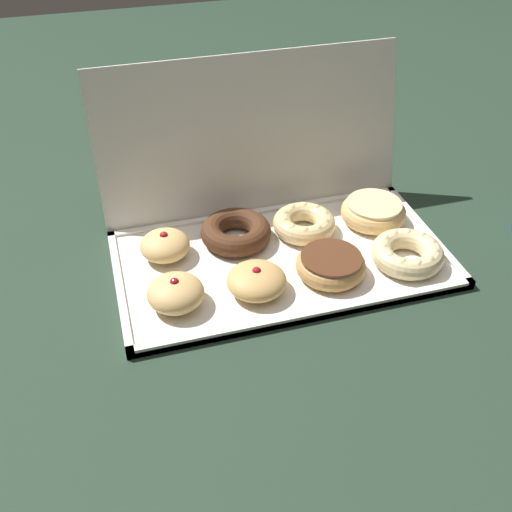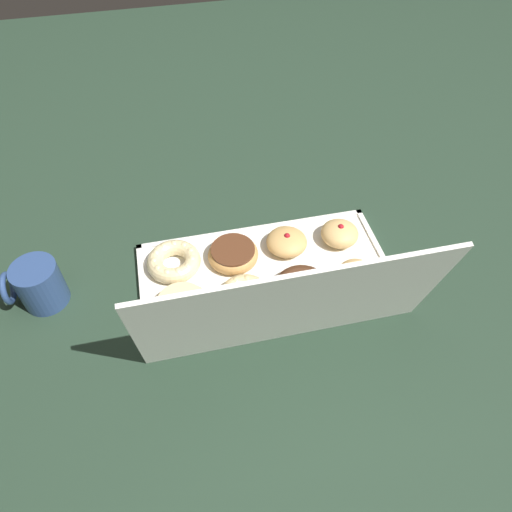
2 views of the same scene
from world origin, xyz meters
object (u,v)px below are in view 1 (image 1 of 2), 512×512
object	(u,v)px
chocolate_cake_ring_donut_5	(236,232)
cruller_donut_6	(304,223)
jelly_filled_donut_4	(165,245)
glazed_ring_donut_7	(373,211)
jelly_filled_donut_1	(257,281)
cruller_donut_3	(407,253)
donut_box	(282,260)
jelly_filled_donut_0	(176,293)
chocolate_frosted_donut_2	(331,265)

from	to	relation	value
chocolate_cake_ring_donut_5	cruller_donut_6	bearing A→B (deg)	-3.65
jelly_filled_donut_4	glazed_ring_donut_7	size ratio (longest dim) A/B	0.71
cruller_donut_6	glazed_ring_donut_7	distance (m)	0.13
jelly_filled_donut_1	cruller_donut_3	size ratio (longest dim) A/B	0.78
donut_box	jelly_filled_donut_0	size ratio (longest dim) A/B	6.33
donut_box	chocolate_frosted_donut_2	size ratio (longest dim) A/B	4.86
chocolate_frosted_donut_2	cruller_donut_3	distance (m)	0.13
chocolate_frosted_donut_2	cruller_donut_3	bearing A→B (deg)	-3.04
donut_box	jelly_filled_donut_4	distance (m)	0.19
cruller_donut_6	glazed_ring_donut_7	world-z (taller)	glazed_ring_donut_7
chocolate_frosted_donut_2	cruller_donut_3	world-z (taller)	cruller_donut_3
jelly_filled_donut_0	jelly_filled_donut_1	size ratio (longest dim) A/B	0.93
jelly_filled_donut_0	jelly_filled_donut_4	world-z (taller)	jelly_filled_donut_0
jelly_filled_donut_1	chocolate_cake_ring_donut_5	distance (m)	0.13
jelly_filled_donut_1	chocolate_frosted_donut_2	size ratio (longest dim) A/B	0.82
jelly_filled_donut_4	cruller_donut_6	size ratio (longest dim) A/B	0.75
chocolate_cake_ring_donut_5	glazed_ring_donut_7	distance (m)	0.25
jelly_filled_donut_0	chocolate_frosted_donut_2	bearing A→B (deg)	0.97
jelly_filled_donut_4	donut_box	bearing A→B (deg)	-17.78
jelly_filled_donut_1	donut_box	bearing A→B (deg)	46.75
cruller_donut_3	jelly_filled_donut_0	bearing A→B (deg)	179.59
glazed_ring_donut_7	donut_box	bearing A→B (deg)	-162.87
donut_box	chocolate_frosted_donut_2	bearing A→B (deg)	-43.66
chocolate_cake_ring_donut_5	cruller_donut_6	xyz separation A→B (m)	(0.12, -0.01, 0.00)
chocolate_frosted_donut_2	donut_box	bearing A→B (deg)	136.34
cruller_donut_3	cruller_donut_6	world-z (taller)	same
jelly_filled_donut_1	jelly_filled_donut_4	distance (m)	0.17
chocolate_frosted_donut_2	cruller_donut_6	bearing A→B (deg)	91.18
chocolate_cake_ring_donut_5	jelly_filled_donut_1	bearing A→B (deg)	-90.87
donut_box	glazed_ring_donut_7	distance (m)	0.20
cruller_donut_3	glazed_ring_donut_7	bearing A→B (deg)	91.43
jelly_filled_donut_0	donut_box	bearing A→B (deg)	18.72
cruller_donut_3	glazed_ring_donut_7	distance (m)	0.12
cruller_donut_3	glazed_ring_donut_7	xyz separation A→B (m)	(-0.00, 0.12, 0.00)
donut_box	glazed_ring_donut_7	size ratio (longest dim) A/B	4.72
jelly_filled_donut_0	cruller_donut_3	bearing A→B (deg)	-0.41
cruller_donut_3	glazed_ring_donut_7	world-z (taller)	glazed_ring_donut_7
cruller_donut_6	chocolate_frosted_donut_2	bearing A→B (deg)	-88.82
chocolate_cake_ring_donut_5	jelly_filled_donut_0	bearing A→B (deg)	-133.89
donut_box	chocolate_cake_ring_donut_5	xyz separation A→B (m)	(-0.06, 0.07, 0.02)
jelly_filled_donut_0	cruller_donut_6	distance (m)	0.27
donut_box	glazed_ring_donut_7	bearing A→B (deg)	17.13
donut_box	jelly_filled_donut_0	distance (m)	0.20
jelly_filled_donut_1	chocolate_cake_ring_donut_5	bearing A→B (deg)	89.13
cruller_donut_3	cruller_donut_6	bearing A→B (deg)	136.41
chocolate_frosted_donut_2	cruller_donut_6	distance (m)	0.12
jelly_filled_donut_0	glazed_ring_donut_7	size ratio (longest dim) A/B	0.74
jelly_filled_donut_4	glazed_ring_donut_7	distance (m)	0.37
chocolate_frosted_donut_2	chocolate_cake_ring_donut_5	bearing A→B (deg)	133.95
jelly_filled_donut_0	jelly_filled_donut_4	bearing A→B (deg)	88.31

